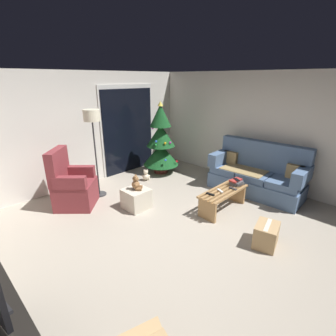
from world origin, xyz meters
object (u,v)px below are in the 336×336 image
at_px(cell_phone, 237,180).
at_px(coffee_table, 223,197).
at_px(couch, 257,175).
at_px(teddy_bear_cream_by_tree, 146,176).
at_px(remote_black, 210,194).
at_px(remote_graphite, 233,188).
at_px(ottoman, 136,199).
at_px(remote_white, 220,191).
at_px(teddy_bear_chestnut, 136,183).
at_px(floor_lamp, 93,124).
at_px(armchair, 72,186).
at_px(christmas_tree, 161,142).
at_px(cardboard_box_taped_mid_floor, 266,235).
at_px(book_stack, 236,182).

bearing_deg(cell_phone, coffee_table, -156.79).
distance_m(couch, teddy_bear_cream_by_tree, 2.53).
bearing_deg(remote_black, coffee_table, 165.35).
bearing_deg(remote_graphite, ottoman, 138.82).
relative_size(couch, remote_white, 12.66).
xyz_separation_m(remote_black, remote_graphite, (0.49, -0.16, 0.00)).
height_order(ottoman, teddy_bear_cream_by_tree, ottoman).
bearing_deg(remote_graphite, teddy_bear_chestnut, 138.83).
relative_size(ottoman, teddy_bear_cream_by_tree, 1.54).
distance_m(floor_lamp, ottoman, 1.67).
distance_m(remote_graphite, armchair, 3.03).
bearing_deg(teddy_bear_chestnut, christmas_tree, 32.59).
xyz_separation_m(teddy_bear_chestnut, teddy_bear_cream_by_tree, (1.00, 0.90, -0.38)).
height_order(remote_white, ottoman, remote_white).
bearing_deg(teddy_bear_cream_by_tree, cell_phone, -77.99).
distance_m(remote_white, teddy_bear_cream_by_tree, 2.10).
height_order(remote_black, cardboard_box_taped_mid_floor, remote_black).
relative_size(christmas_tree, teddy_bear_cream_by_tree, 6.41).
height_order(cell_phone, teddy_bear_cream_by_tree, cell_phone).
relative_size(book_stack, ottoman, 0.65).
relative_size(cell_phone, teddy_bear_cream_by_tree, 0.50).
bearing_deg(teddy_bear_chestnut, remote_graphite, -46.14).
bearing_deg(remote_white, remote_black, -167.26).
height_order(remote_graphite, cell_phone, cell_phone).
distance_m(christmas_tree, teddy_bear_cream_by_tree, 0.96).
xyz_separation_m(remote_black, armchair, (-1.55, 2.08, -0.01)).
height_order(cell_phone, ottoman, cell_phone).
height_order(book_stack, cell_phone, cell_phone).
distance_m(book_stack, ottoman, 1.95).
bearing_deg(floor_lamp, couch, -43.01).
bearing_deg(couch, remote_white, 175.39).
relative_size(remote_white, cardboard_box_taped_mid_floor, 0.33).
bearing_deg(ottoman, cardboard_box_taped_mid_floor, -74.54).
height_order(ottoman, teddy_bear_chestnut, teddy_bear_chestnut).
height_order(armchair, ottoman, armchair).
xyz_separation_m(remote_black, remote_white, (0.24, -0.04, 0.00)).
bearing_deg(floor_lamp, armchair, -173.43).
distance_m(cell_phone, teddy_bear_chestnut, 1.91).
distance_m(remote_black, armchair, 2.60).
bearing_deg(floor_lamp, ottoman, -78.55).
height_order(christmas_tree, floor_lamp, christmas_tree).
xyz_separation_m(coffee_table, christmas_tree, (0.56, 2.25, 0.55)).
bearing_deg(cardboard_box_taped_mid_floor, floor_lamp, 104.24).
relative_size(coffee_table, cell_phone, 7.64).
bearing_deg(teddy_bear_chestnut, remote_black, -56.52).
relative_size(remote_black, teddy_bear_cream_by_tree, 0.55).
distance_m(remote_graphite, floor_lamp, 2.94).
relative_size(christmas_tree, cardboard_box_taped_mid_floor, 3.84).
relative_size(christmas_tree, ottoman, 4.15).
distance_m(armchair, teddy_bear_cream_by_tree, 1.82).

